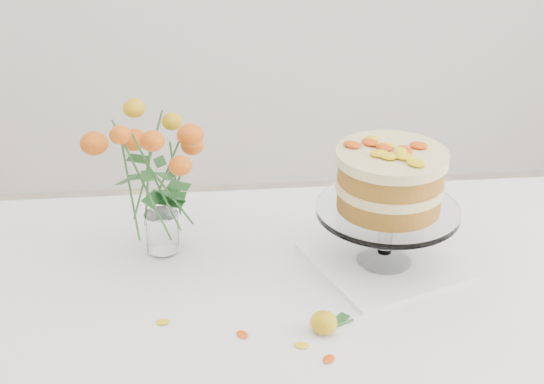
# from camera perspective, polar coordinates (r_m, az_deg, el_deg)

# --- Properties ---
(table) EXTENTS (1.43, 0.93, 0.76)m
(table) POSITION_cam_1_polar(r_m,az_deg,el_deg) (1.49, 2.25, -10.59)
(table) COLOR tan
(table) RESTS_ON ground
(napkin) EXTENTS (0.34, 0.34, 0.01)m
(napkin) POSITION_cam_1_polar(r_m,az_deg,el_deg) (1.55, 8.39, -5.25)
(napkin) COLOR white
(napkin) RESTS_ON table
(cake_stand) EXTENTS (0.28, 0.28, 0.25)m
(cake_stand) POSITION_cam_1_polar(r_m,az_deg,el_deg) (1.47, 8.84, 0.46)
(cake_stand) COLOR silver
(cake_stand) RESTS_ON napkin
(rose_vase) EXTENTS (0.26, 0.26, 0.35)m
(rose_vase) POSITION_cam_1_polar(r_m,az_deg,el_deg) (1.50, -8.66, 2.36)
(rose_vase) COLOR silver
(rose_vase) RESTS_ON table
(loose_rose_near) EXTENTS (0.08, 0.05, 0.04)m
(loose_rose_near) POSITION_cam_1_polar(r_m,az_deg,el_deg) (1.35, 3.93, -9.78)
(loose_rose_near) COLOR gold
(loose_rose_near) RESTS_ON table
(stray_petal_a) EXTENTS (0.03, 0.02, 0.00)m
(stray_petal_a) POSITION_cam_1_polar(r_m,az_deg,el_deg) (1.35, -2.25, -10.68)
(stray_petal_a) COLOR yellow
(stray_petal_a) RESTS_ON table
(stray_petal_b) EXTENTS (0.03, 0.02, 0.00)m
(stray_petal_b) POSITION_cam_1_polar(r_m,az_deg,el_deg) (1.33, 2.26, -11.47)
(stray_petal_b) COLOR yellow
(stray_petal_b) RESTS_ON table
(stray_petal_c) EXTENTS (0.03, 0.02, 0.00)m
(stray_petal_c) POSITION_cam_1_polar(r_m,az_deg,el_deg) (1.30, 4.29, -12.44)
(stray_petal_c) COLOR yellow
(stray_petal_c) RESTS_ON table
(stray_petal_d) EXTENTS (0.03, 0.02, 0.00)m
(stray_petal_d) POSITION_cam_1_polar(r_m,az_deg,el_deg) (1.39, -8.22, -9.66)
(stray_petal_d) COLOR yellow
(stray_petal_d) RESTS_ON table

